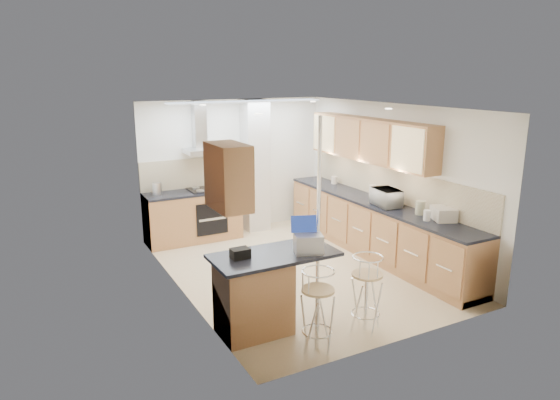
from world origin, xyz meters
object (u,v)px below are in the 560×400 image
microwave (387,198)px  bread_bin (443,214)px  bar_stool_end (366,293)px  laptop (308,244)px  bar_stool_near (318,310)px

microwave → bread_bin: microwave is taller
microwave → bar_stool_end: bearing=142.9°
laptop → bar_stool_near: size_ratio=0.34×
bread_bin → microwave: bearing=125.8°
laptop → bread_bin: 2.45m
microwave → bar_stool_end: 2.44m
bar_stool_end → bread_bin: (1.87, 0.69, 0.55)m
microwave → bar_stool_near: size_ratio=0.53×
microwave → bar_stool_near: microwave is taller
laptop → bar_stool_near: (-0.17, -0.49, -0.58)m
bar_stool_end → microwave: bearing=-11.6°
microwave → bread_bin: size_ratio=1.38×
bar_stool_near → bread_bin: (2.60, 0.78, 0.55)m
bar_stool_near → bar_stool_end: 0.73m
microwave → laptop: microwave is taller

